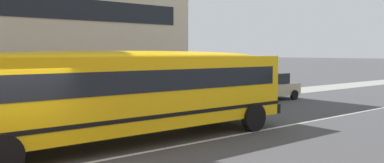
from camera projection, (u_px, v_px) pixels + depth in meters
The scene contains 2 objects.
school_bus at pixel (127, 88), 12.31m from camera, with size 13.17×3.13×2.94m.
parked_car_beige_by_entrance at pixel (269, 86), 23.60m from camera, with size 3.92×1.93×1.64m.
Camera 1 is at (-2.50, -9.46, 2.87)m, focal length 36.24 mm.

